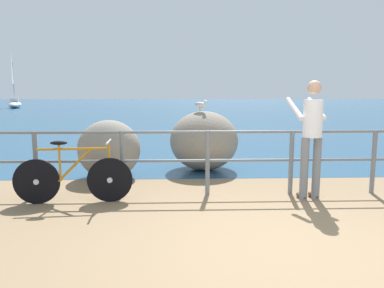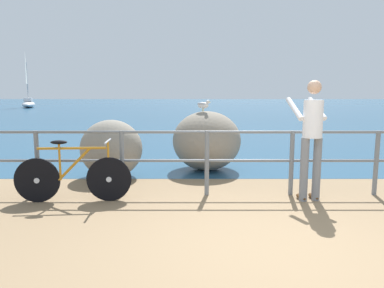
{
  "view_description": "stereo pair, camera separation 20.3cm",
  "coord_description": "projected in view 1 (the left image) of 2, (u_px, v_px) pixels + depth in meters",
  "views": [
    {
      "loc": [
        -1.1,
        -3.39,
        1.6
      ],
      "look_at": [
        -0.89,
        2.45,
        0.76
      ],
      "focal_mm": 33.16,
      "sensor_mm": 36.0,
      "label": 1
    },
    {
      "loc": [
        -0.9,
        -3.39,
        1.6
      ],
      "look_at": [
        -0.89,
        2.45,
        0.76
      ],
      "focal_mm": 33.16,
      "sensor_mm": 36.0,
      "label": 2
    }
  ],
  "objects": [
    {
      "name": "seagull",
      "position": [
        201.0,
        105.0,
        7.19
      ],
      "size": [
        0.31,
        0.26,
        0.23
      ],
      "rotation": [
        0.0,
        0.0,
        5.62
      ],
      "color": "gold",
      "rests_on": "breakwater_boulder_main"
    },
    {
      "name": "breakwater_boulder_left",
      "position": [
        109.0,
        149.0,
        6.68
      ],
      "size": [
        1.17,
        1.07,
        1.1
      ],
      "color": "gray",
      "rests_on": "ground"
    },
    {
      "name": "promenade_railing",
      "position": [
        250.0,
        155.0,
        5.56
      ],
      "size": [
        9.36,
        0.07,
        1.02
      ],
      "color": "slate",
      "rests_on": "ground_plane"
    },
    {
      "name": "ground_plane",
      "position": [
        196.0,
        118.0,
        23.41
      ],
      "size": [
        120.0,
        120.0,
        0.1
      ],
      "primitive_type": "cube",
      "color": "#846B4C"
    },
    {
      "name": "breakwater_boulder_main",
      "position": [
        204.0,
        141.0,
        7.38
      ],
      "size": [
        1.41,
        1.46,
        1.23
      ],
      "color": "gray",
      "rests_on": "ground"
    },
    {
      "name": "sailboat",
      "position": [
        15.0,
        101.0,
        38.35
      ],
      "size": [
        2.78,
        4.57,
        6.16
      ],
      "rotation": [
        0.0,
        0.0,
        1.93
      ],
      "color": "white",
      "rests_on": "sea_surface"
    },
    {
      "name": "sea_surface",
      "position": [
        187.0,
        104.0,
        51.19
      ],
      "size": [
        120.0,
        90.0,
        0.01
      ],
      "primitive_type": "cube",
      "color": "navy",
      "rests_on": "ground_plane"
    },
    {
      "name": "bicycle",
      "position": [
        74.0,
        177.0,
        5.15
      ],
      "size": [
        1.7,
        0.48,
        0.92
      ],
      "rotation": [
        0.0,
        0.0,
        0.07
      ],
      "color": "black",
      "rests_on": "ground_plane"
    },
    {
      "name": "person_at_railing",
      "position": [
        311.0,
        134.0,
        5.26
      ],
      "size": [
        0.51,
        0.66,
        1.78
      ],
      "rotation": [
        0.0,
        0.0,
        1.73
      ],
      "color": "slate",
      "rests_on": "ground_plane"
    }
  ]
}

